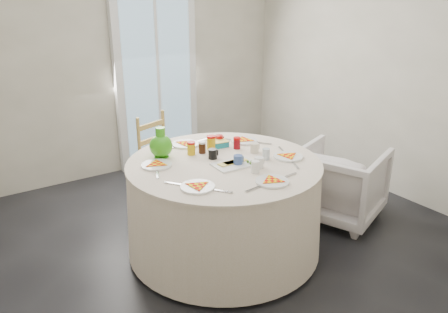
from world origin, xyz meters
TOP-DOWN VIEW (x-y plane):
  - floor at (0.00, 0.00)m, footprint 4.00×4.00m
  - wall_back at (0.00, 2.00)m, footprint 4.00×0.02m
  - wall_right at (2.00, 0.00)m, footprint 0.02×4.00m
  - glass_door at (0.40, 1.95)m, footprint 1.00×0.08m
  - table at (-0.04, -0.07)m, footprint 1.51×1.51m
  - wooden_chair at (-0.02, 0.99)m, footprint 0.50×0.48m
  - armchair at (1.14, -0.20)m, footprint 0.88×0.90m
  - place_settings at (-0.04, -0.07)m, footprint 1.35×1.35m
  - jar_cluster at (0.01, 0.16)m, footprint 0.47×0.31m
  - butter_tub at (0.12, 0.23)m, footprint 0.15×0.11m
  - green_pitcher at (-0.38, 0.29)m, footprint 0.22×0.22m
  - cheese_platter at (-0.02, -0.17)m, footprint 0.32×0.22m
  - mugs_glasses at (0.10, -0.09)m, footprint 0.63×0.63m

SIDE VIEW (x-z plane):
  - floor at x=0.00m, z-range 0.00..0.00m
  - table at x=-0.04m, z-range -0.01..0.76m
  - armchair at x=1.14m, z-range 0.02..0.76m
  - wooden_chair at x=-0.02m, z-range 0.03..0.91m
  - place_settings at x=-0.04m, z-range 0.76..0.78m
  - cheese_platter at x=-0.02m, z-range 0.75..0.79m
  - butter_tub at x=0.12m, z-range 0.76..0.81m
  - mugs_glasses at x=0.10m, z-range 0.76..0.86m
  - jar_cluster at x=0.01m, z-range 0.76..0.88m
  - green_pitcher at x=-0.38m, z-range 0.75..0.99m
  - glass_door at x=0.40m, z-range 0.00..2.10m
  - wall_back at x=0.00m, z-range 0.00..2.60m
  - wall_right at x=2.00m, z-range 0.00..2.60m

